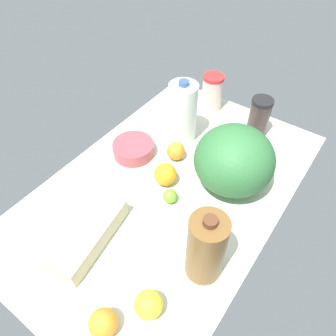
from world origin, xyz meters
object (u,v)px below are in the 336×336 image
at_px(chocolate_milk_jug, 206,248).
at_px(orange_far_back, 165,175).
at_px(orange_by_jug, 103,323).
at_px(lime_beside_bowl, 170,196).
at_px(lemon_near_front, 149,304).
at_px(orange_loose, 176,151).
at_px(egg_carton, 87,235).
at_px(tumbler_cup, 212,93).
at_px(milk_jug, 183,113).
at_px(mixing_bowl, 133,149).
at_px(shaker_bottle, 259,118).
at_px(watermelon, 234,160).

bearing_deg(chocolate_milk_jug, orange_far_back, 53.92).
xyz_separation_m(orange_by_jug, lime_beside_bowl, (0.44, 0.10, -0.01)).
xyz_separation_m(lemon_near_front, orange_loose, (0.52, 0.27, -0.00)).
relative_size(egg_carton, orange_far_back, 3.52).
distance_m(tumbler_cup, orange_far_back, 0.50).
bearing_deg(lemon_near_front, egg_carton, 78.28).
relative_size(chocolate_milk_jug, lime_beside_bowl, 4.97).
height_order(lemon_near_front, orange_far_back, orange_far_back).
bearing_deg(milk_jug, orange_far_back, -159.28).
height_order(milk_jug, orange_loose, milk_jug).
height_order(tumbler_cup, orange_far_back, tumbler_cup).
height_order(tumbler_cup, chocolate_milk_jug, chocolate_milk_jug).
xyz_separation_m(tumbler_cup, egg_carton, (-0.82, -0.05, -0.05)).
height_order(orange_loose, orange_far_back, orange_far_back).
distance_m(mixing_bowl, orange_by_jug, 0.65).
relative_size(tumbler_cup, shaker_bottle, 0.96).
relative_size(egg_carton, milk_jug, 1.08).
bearing_deg(tumbler_cup, lime_beside_bowl, -163.60).
relative_size(orange_by_jug, lime_beside_bowl, 1.49).
bearing_deg(watermelon, egg_carton, 152.53).
xyz_separation_m(chocolate_milk_jug, lime_beside_bowl, (0.15, 0.22, -0.09)).
relative_size(orange_loose, orange_far_back, 0.87).
relative_size(chocolate_milk_jug, orange_far_back, 3.05).
xyz_separation_m(tumbler_cup, lime_beside_bowl, (-0.55, -0.16, -0.06)).
xyz_separation_m(egg_carton, lemon_near_front, (-0.06, -0.28, 0.01)).
bearing_deg(tumbler_cup, milk_jug, -178.41).
relative_size(watermelon, orange_by_jug, 3.65).
relative_size(tumbler_cup, orange_far_back, 2.02).
bearing_deg(orange_far_back, lime_beside_bowl, -133.71).
bearing_deg(orange_far_back, tumbler_cup, 11.37).
relative_size(egg_carton, orange_loose, 4.05).
height_order(egg_carton, lemon_near_front, lemon_near_front).
bearing_deg(orange_far_back, chocolate_milk_jug, -126.08).
distance_m(mixing_bowl, egg_carton, 0.41).
distance_m(egg_carton, orange_loose, 0.46).
xyz_separation_m(tumbler_cup, orange_far_back, (-0.49, -0.10, -0.04)).
bearing_deg(mixing_bowl, orange_by_jug, -146.81).
bearing_deg(orange_far_back, milk_jug, 20.72).
relative_size(watermelon, chocolate_milk_jug, 1.09).
distance_m(mixing_bowl, shaker_bottle, 0.52).
bearing_deg(orange_by_jug, lime_beside_bowl, 13.43).
relative_size(tumbler_cup, lemon_near_front, 2.15).
distance_m(egg_carton, lime_beside_bowl, 0.30).
distance_m(tumbler_cup, mixing_bowl, 0.45).
xyz_separation_m(watermelon, orange_by_jug, (-0.63, 0.02, -0.08)).
height_order(shaker_bottle, orange_loose, shaker_bottle).
relative_size(shaker_bottle, orange_by_jug, 2.30).
distance_m(watermelon, milk_jug, 0.30).
height_order(egg_carton, shaker_bottle, shaker_bottle).
relative_size(chocolate_milk_jug, orange_by_jug, 3.34).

